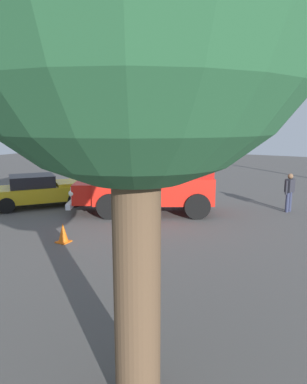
# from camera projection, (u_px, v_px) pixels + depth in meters

# --- Properties ---
(ground_plane) EXTENTS (60.00, 60.00, 0.00)m
(ground_plane) POSITION_uv_depth(u_px,v_px,m) (167.00, 212.00, 15.15)
(ground_plane) COLOR #514F4C
(vintage_fire_truck) EXTENTS (6.26, 4.78, 2.59)m
(vintage_fire_truck) POSITION_uv_depth(u_px,v_px,m) (148.00, 185.00, 14.86)
(vintage_fire_truck) COLOR black
(vintage_fire_truck) RESTS_ON ground
(classic_hot_rod) EXTENTS (4.15, 4.57, 1.46)m
(classic_hot_rod) POSITION_uv_depth(u_px,v_px,m) (40.00, 190.00, 16.16)
(classic_hot_rod) COLOR black
(classic_hot_rod) RESTS_ON ground
(lawn_chair_near_truck) EXTENTS (0.56, 0.55, 1.02)m
(lawn_chair_near_truck) POSITION_uv_depth(u_px,v_px,m) (84.00, 183.00, 19.01)
(lawn_chair_near_truck) COLOR #B7BABF
(lawn_chair_near_truck) RESTS_ON ground
(lawn_chair_by_car) EXTENTS (0.54, 0.53, 1.02)m
(lawn_chair_by_car) POSITION_uv_depth(u_px,v_px,m) (75.00, 182.00, 19.41)
(lawn_chair_by_car) COLOR #B7BABF
(lawn_chair_by_car) RESTS_ON ground
(spectator_seated) EXTENTS (0.43, 0.57, 1.29)m
(spectator_seated) POSITION_uv_depth(u_px,v_px,m) (82.00, 181.00, 18.88)
(spectator_seated) COLOR #383842
(spectator_seated) RESTS_ON ground
(spectator_standing) EXTENTS (0.39, 0.63, 1.68)m
(spectator_standing) POSITION_uv_depth(u_px,v_px,m) (289.00, 190.00, 15.05)
(spectator_standing) COLOR #2D334C
(spectator_standing) RESTS_ON ground
(traffic_cone) EXTENTS (0.40, 0.40, 0.64)m
(traffic_cone) POSITION_uv_depth(u_px,v_px,m) (63.00, 233.00, 11.28)
(traffic_cone) COLOR orange
(traffic_cone) RESTS_ON ground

